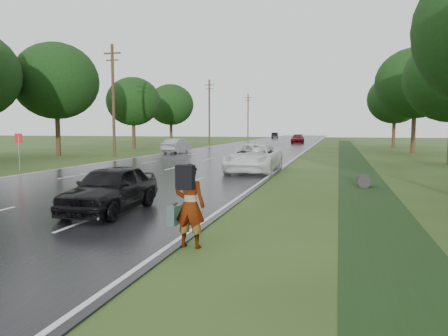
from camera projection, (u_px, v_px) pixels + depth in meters
name	position (u px, v px, depth m)	size (l,w,h in m)	color
road	(256.00, 148.00, 56.34)	(14.00, 180.00, 0.04)	black
edge_stripe_east	(309.00, 148.00, 54.63)	(0.12, 180.00, 0.01)	silver
edge_stripe_west	(206.00, 147.00, 58.05)	(0.12, 180.00, 0.01)	silver
center_line	(256.00, 148.00, 56.34)	(0.12, 180.00, 0.01)	silver
drainage_ditch	(356.00, 168.00, 28.11)	(2.20, 120.00, 0.56)	#1A3213
road_sign	(19.00, 144.00, 26.56)	(0.50, 0.06, 2.30)	slate
utility_pole_mid	(113.00, 99.00, 38.92)	(1.60, 0.26, 10.00)	#3C2418
utility_pole_far	(209.00, 111.00, 67.81)	(1.60, 0.26, 10.00)	#3C2418
utility_pole_distant	(248.00, 116.00, 96.71)	(1.60, 0.26, 10.00)	#3C2418
tree_east_d	(415.00, 83.00, 44.44)	(8.00, 8.00, 10.76)	#3C2418
tree_east_f	(395.00, 99.00, 58.07)	(7.20, 7.20, 9.62)	#3C2418
tree_west_c	(56.00, 81.00, 40.23)	(7.80, 7.80, 10.43)	#3C2418
tree_west_d	(133.00, 102.00, 53.61)	(6.60, 6.60, 8.80)	#3C2418
tree_west_f	(171.00, 105.00, 67.22)	(7.00, 7.00, 9.29)	#3C2418
pedestrian	(189.00, 204.00, 9.66)	(0.85, 0.77, 1.89)	#A5998C
white_pickup	(254.00, 158.00, 25.93)	(2.74, 5.95, 1.65)	white
dark_sedan	(111.00, 188.00, 13.62)	(1.73, 4.30, 1.47)	black
silver_sedan	(177.00, 146.00, 44.96)	(1.56, 4.46, 1.47)	gray
far_car_red	(298.00, 139.00, 71.71)	(2.07, 5.10, 1.48)	maroon
far_car_dark	(275.00, 135.00, 105.19)	(1.44, 4.12, 1.36)	black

